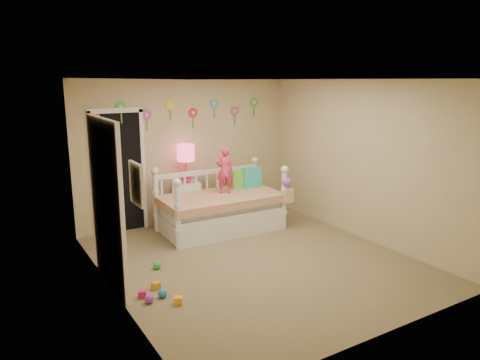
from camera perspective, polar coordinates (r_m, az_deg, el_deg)
floor at (r=6.55m, az=1.99°, el=-10.11°), size 4.00×4.50×0.01m
ceiling at (r=6.03m, az=2.19°, el=13.28°), size 4.00×4.50×0.01m
back_wall at (r=8.10m, az=-6.66°, el=3.88°), size 4.00×0.01×2.60m
left_wall at (r=5.36m, az=-16.14°, el=-1.21°), size 0.01×4.50×2.60m
right_wall at (r=7.42m, az=15.14°, el=2.69°), size 0.01×4.50×2.60m
crown_molding at (r=6.03m, az=2.19°, el=13.00°), size 4.00×4.50×0.06m
daybed at (r=7.63m, az=-2.48°, el=-2.32°), size 2.07×1.15×1.11m
pillow_turquoise at (r=8.08m, az=1.46°, el=0.30°), size 0.36×0.13×0.36m
pillow_lime at (r=8.03m, az=0.23°, el=0.10°), size 0.36×0.20×0.32m
child at (r=7.65m, az=-1.95°, el=1.24°), size 0.33×0.27×0.79m
nightstand at (r=8.09m, az=-6.70°, el=-2.88°), size 0.49×0.40×0.74m
table_lamp at (r=7.91m, az=-6.85°, el=2.83°), size 0.31×0.31×0.67m
closet_doorway at (r=7.71m, az=-15.03°, el=1.06°), size 0.90×0.04×2.07m
flower_decals at (r=7.98m, az=-7.34°, el=8.35°), size 3.40×0.02×0.50m
mirror_closet at (r=5.71m, az=-16.39°, el=-2.96°), size 0.07×1.30×2.10m
wall_picture at (r=4.47m, az=-12.92°, el=-0.49°), size 0.05×0.34×0.42m
hanging_bag at (r=7.66m, az=5.97°, el=-1.40°), size 0.20×0.16×0.36m
toy_scatter at (r=5.83m, az=-9.20°, el=-12.71°), size 0.81×1.31×0.11m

